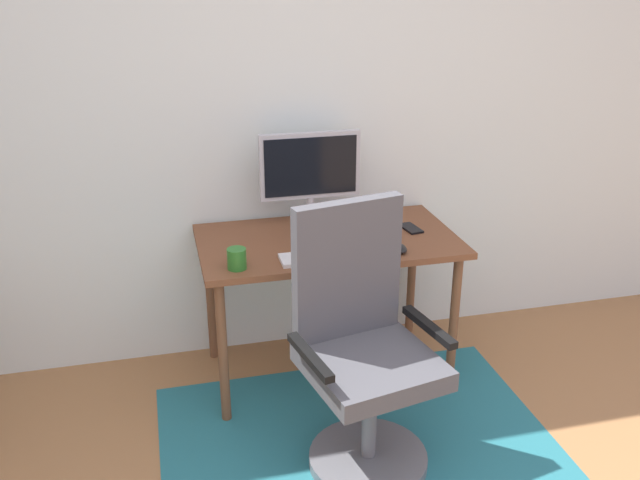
# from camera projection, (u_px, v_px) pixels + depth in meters

# --- Properties ---
(wall_back) EXTENTS (6.00, 0.10, 2.60)m
(wall_back) POSITION_uv_depth(u_px,v_px,m) (294.00, 100.00, 3.39)
(wall_back) COLOR white
(wall_back) RESTS_ON ground
(area_rug) EXTENTS (1.68, 1.30, 0.01)m
(area_rug) POSITION_uv_depth(u_px,v_px,m) (361.00, 448.00, 2.97)
(area_rug) COLOR #266E78
(area_rug) RESTS_ON ground
(desk) EXTENTS (1.21, 0.67, 0.73)m
(desk) POSITION_uv_depth(u_px,v_px,m) (328.00, 254.00, 3.29)
(desk) COLOR brown
(desk) RESTS_ON ground
(monitor) EXTENTS (0.49, 0.18, 0.46)m
(monitor) POSITION_uv_depth(u_px,v_px,m) (310.00, 170.00, 3.32)
(monitor) COLOR #B2B2B7
(monitor) RESTS_ON desk
(keyboard) EXTENTS (0.43, 0.13, 0.02)m
(keyboard) POSITION_uv_depth(u_px,v_px,m) (329.00, 256.00, 3.04)
(keyboard) COLOR white
(keyboard) RESTS_ON desk
(computer_mouse) EXTENTS (0.06, 0.10, 0.03)m
(computer_mouse) POSITION_uv_depth(u_px,v_px,m) (399.00, 248.00, 3.10)
(computer_mouse) COLOR black
(computer_mouse) RESTS_ON desk
(coffee_cup) EXTENTS (0.08, 0.08, 0.09)m
(coffee_cup) POSITION_uv_depth(u_px,v_px,m) (237.00, 259.00, 2.92)
(coffee_cup) COLOR #2A7227
(coffee_cup) RESTS_ON desk
(cell_phone) EXTENTS (0.09, 0.15, 0.01)m
(cell_phone) POSITION_uv_depth(u_px,v_px,m) (411.00, 228.00, 3.36)
(cell_phone) COLOR black
(cell_phone) RESTS_ON desk
(office_chair) EXTENTS (0.62, 0.57, 1.09)m
(office_chair) POSITION_uv_depth(u_px,v_px,m) (363.00, 359.00, 2.76)
(office_chair) COLOR slate
(office_chair) RESTS_ON ground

